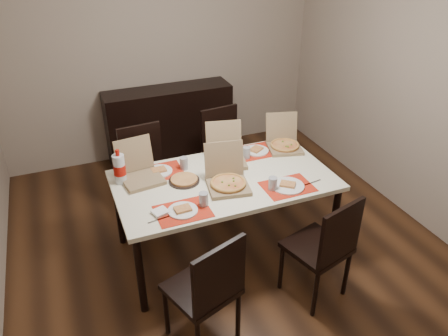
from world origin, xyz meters
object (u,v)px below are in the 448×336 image
Objects in this scene: soda_bottle at (120,169)px; chair_far_left at (146,169)px; chair_near_left at (208,288)px; sideboard at (170,124)px; chair_near_right at (325,246)px; pizza_box_center at (227,180)px; dip_bowl at (229,165)px; dining_table at (224,185)px; chair_far_right at (224,148)px.

chair_far_left is at bearing 60.57° from soda_bottle.
chair_near_left is 1.00× the size of chair_far_left.
sideboard is at bearing 63.37° from chair_far_left.
chair_near_right is 0.91m from pizza_box_center.
sideboard reaches higher than dip_bowl.
chair_near_left is 0.95m from pizza_box_center.
pizza_box_center is (0.47, -0.93, 0.29)m from chair_far_left.
dining_table is at bearing 81.11° from pizza_box_center.
dip_bowl is (-0.27, -0.77, 0.25)m from chair_far_right.
pizza_box_center is at bearing -25.62° from soda_bottle.
sideboard is 1.76m from dip_bowl.
pizza_box_center reaches higher than chair_far_right.
chair_far_left is at bearing 117.08° from pizza_box_center.
chair_near_left and chair_far_left have the same top height.
chair_far_left is 7.14× the size of dip_bowl.
chair_far_left is (-0.49, 0.81, -0.17)m from dining_table.
soda_bottle reaches higher than chair_near_right.
sideboard reaches higher than dining_table.
pizza_box_center is (0.46, 0.78, 0.29)m from chair_near_left.
sideboard is 2.74m from chair_near_right.
sideboard is 1.61× the size of chair_far_left.
chair_near_right is at bearing 4.50° from chair_near_left.
chair_near_left is at bearing -100.63° from sideboard.
chair_far_right is (0.88, 0.13, 0.00)m from chair_far_left.
pizza_box_center reaches higher than chair_far_left.
sideboard is at bearing 109.43° from chair_far_right.
sideboard is 0.83× the size of dining_table.
pizza_box_center is 3.12× the size of dip_bowl.
chair_far_left is (-0.97, 1.63, 0.00)m from chair_near_right.
soda_bottle is (-0.33, 1.15, 0.36)m from chair_near_left.
chair_far_left is 0.73m from soda_bottle.
chair_near_right is (0.96, 0.08, 0.00)m from chair_near_left.
chair_near_right is at bearing -54.45° from pizza_box_center.
dip_bowl is at bearing 110.70° from chair_near_right.
soda_bottle is at bearing 162.06° from dining_table.
chair_near_left is 0.96m from chair_near_right.
pizza_box_center is (-0.07, -2.01, 0.35)m from sideboard.
chair_near_right is at bearing -59.45° from dining_table.
sideboard is at bearing 92.12° from dip_bowl.
pizza_box_center is 0.87m from soda_bottle.
dining_table is 4.42× the size of pizza_box_center.
chair_far_right is at bearing 69.14° from pizza_box_center.
soda_bottle is (-0.80, 0.26, 0.19)m from dining_table.
sideboard is at bearing 79.37° from chair_near_left.
chair_near_right is 3.13× the size of soda_bottle.
soda_bottle is at bearing 140.06° from chair_near_right.
chair_far_right is (0.86, 1.83, 0.00)m from chair_near_left.
chair_far_left is (-0.02, 1.70, 0.00)m from chair_near_left.
sideboard is 1.90m from dining_table.
chair_near_left is 1.70m from chair_far_left.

